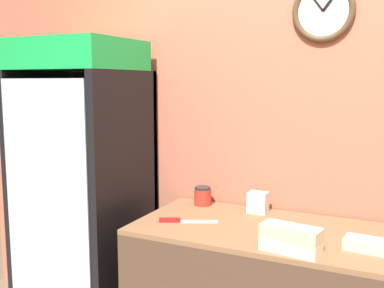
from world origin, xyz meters
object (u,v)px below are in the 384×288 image
at_px(beverage_cooler, 88,179).
at_px(napkin_dispenser, 258,202).
at_px(sandwich_stack_middle, 291,233).
at_px(chefs_knife, 180,221).
at_px(sandwich_stack_bottom, 291,246).
at_px(sandwich_flat_left, 378,246).
at_px(condiment_jar, 203,196).

distance_m(beverage_cooler, napkin_dispenser, 1.09).
relative_size(sandwich_stack_middle, chefs_knife, 0.92).
xyz_separation_m(sandwich_stack_bottom, sandwich_flat_left, (0.35, 0.17, -0.00)).
distance_m(sandwich_stack_middle, napkin_dispenser, 0.61).
xyz_separation_m(condiment_jar, napkin_dispenser, (0.35, -0.01, 0.00)).
bearing_deg(sandwich_stack_middle, beverage_cooler, 166.05).
bearing_deg(napkin_dispenser, chefs_knife, -132.70).
height_order(sandwich_stack_middle, chefs_knife, sandwich_stack_middle).
bearing_deg(sandwich_flat_left, sandwich_stack_middle, -154.49).
bearing_deg(sandwich_stack_bottom, condiment_jar, 141.34).
bearing_deg(chefs_knife, sandwich_stack_middle, -15.07).
distance_m(sandwich_stack_middle, condiment_jar, 0.86).
relative_size(sandwich_stack_middle, napkin_dispenser, 2.30).
bearing_deg(sandwich_stack_bottom, napkin_dispenser, 120.86).
bearing_deg(napkin_dispenser, beverage_cooler, -170.53).
height_order(sandwich_stack_middle, napkin_dispenser, same).
distance_m(chefs_knife, napkin_dispenser, 0.48).
distance_m(beverage_cooler, sandwich_flat_left, 1.75).
distance_m(sandwich_flat_left, condiment_jar, 1.08).
bearing_deg(sandwich_flat_left, sandwich_stack_bottom, -154.49).
xyz_separation_m(sandwich_stack_middle, napkin_dispenser, (-0.31, 0.52, -0.03)).
distance_m(beverage_cooler, condiment_jar, 0.75).
height_order(sandwich_stack_bottom, napkin_dispenser, napkin_dispenser).
relative_size(sandwich_stack_bottom, napkin_dispenser, 2.29).
bearing_deg(napkin_dispenser, sandwich_stack_bottom, -59.14).
bearing_deg(sandwich_flat_left, chefs_knife, 179.68).
relative_size(sandwich_flat_left, condiment_jar, 2.58).
xyz_separation_m(beverage_cooler, napkin_dispenser, (1.08, 0.18, -0.07)).
relative_size(beverage_cooler, sandwich_stack_bottom, 6.92).
height_order(beverage_cooler, sandwich_stack_middle, beverage_cooler).
bearing_deg(napkin_dispenser, sandwich_flat_left, -28.41).
bearing_deg(chefs_knife, sandwich_stack_bottom, -15.07).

